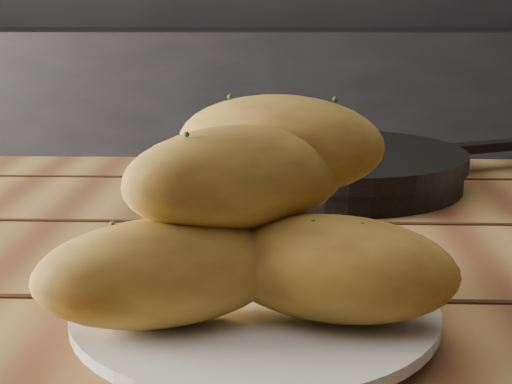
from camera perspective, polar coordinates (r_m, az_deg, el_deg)
name	(u,v)px	position (r m, az deg, el deg)	size (l,w,h in m)	color
counter	(203,165)	(2.44, -4.23, 2.20)	(2.80, 0.60, 0.90)	black
table	(248,353)	(0.67, -0.67, -12.76)	(1.62, 0.86, 0.75)	olive
plate	(255,313)	(0.49, -0.07, -9.67)	(0.25, 0.25, 0.02)	silver
bread_rolls	(253,218)	(0.47, -0.26, -2.13)	(0.28, 0.23, 0.14)	gold
skillet	(338,166)	(0.89, 6.60, 2.04)	(0.43, 0.31, 0.05)	black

